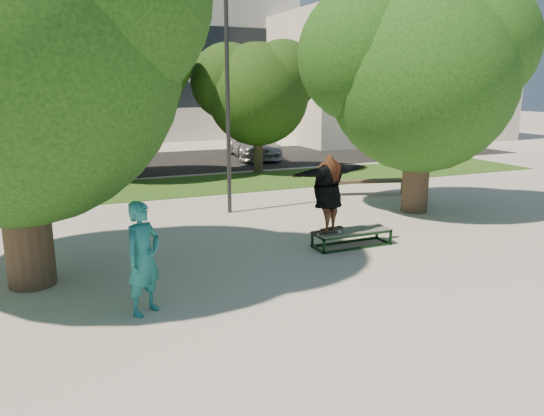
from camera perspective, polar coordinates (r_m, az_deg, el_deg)
name	(u,v)px	position (r m, az deg, el deg)	size (l,w,h in m)	color
ground	(263,271)	(10.60, -0.93, -6.77)	(120.00, 120.00, 0.00)	gray
grass_strip	(190,186)	(19.66, -8.81, 2.38)	(30.00, 4.00, 0.02)	#164012
asphalt_strip	(134,164)	(25.76, -14.65, 4.61)	(40.00, 8.00, 0.01)	black
tree_left	(1,35)	(10.37, -27.17, 16.25)	(6.96, 5.95, 7.12)	#38281E
tree_right	(418,67)	(15.69, 15.44, 14.42)	(6.24, 5.33, 6.51)	#38281E
bg_tree_mid	(115,74)	(21.48, -16.52, 13.65)	(5.76, 4.92, 6.24)	#38281E
bg_tree_right	(256,88)	(22.36, -1.77, 12.77)	(5.04, 4.31, 5.43)	#38281E
lamppost	(228,102)	(15.02, -4.79, 11.31)	(0.25, 0.15, 6.11)	#2D2D30
office_building	(60,20)	(41.48, -21.83, 18.26)	(30.00, 14.12, 16.00)	silver
side_building	(384,79)	(38.08, 11.94, 13.38)	(15.00, 10.00, 8.00)	beige
grind_box	(352,238)	(12.28, 8.57, -3.20)	(1.80, 0.60, 0.38)	black
skater_rig	(328,192)	(11.69, 6.04, 1.68)	(2.17, 1.01, 1.79)	white
bystander	(143,258)	(8.67, -13.67, -5.27)	(0.67, 0.44, 1.85)	#1C6B6C
bench	(370,182)	(18.16, 10.51, 2.75)	(3.25, 1.30, 0.50)	#4D432E
car_silver_a	(45,156)	(24.79, -23.19, 5.15)	(1.51, 3.76, 1.28)	#BCBCC1
car_dark	(12,158)	(23.40, -26.18, 4.81)	(1.65, 4.74, 1.56)	black
car_grey	(93,159)	(22.99, -18.71, 5.06)	(2.24, 4.86, 1.35)	#545459
car_silver_b	(253,143)	(27.11, -2.01, 6.98)	(2.06, 5.06, 1.47)	#A2A2A6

